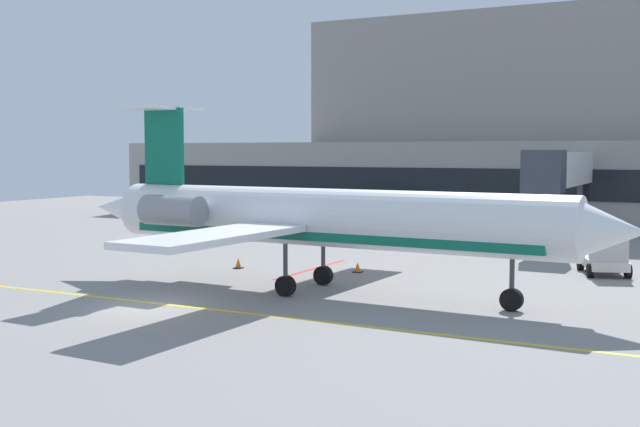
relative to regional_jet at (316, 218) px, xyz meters
name	(u,v)px	position (x,y,z in m)	size (l,w,h in m)	color
ground	(147,309)	(-4.31, -6.47, -3.38)	(120.00, 120.00, 0.11)	gray
terminal_building	(494,142)	(-2.70, 40.61, 3.85)	(71.49, 13.21, 18.87)	gray
jet_bridge_west	(563,170)	(6.30, 24.69, 1.66)	(2.40, 16.28, 6.38)	silver
regional_jet	(316,218)	(0.00, 0.00, 0.00)	(27.28, 20.61, 8.53)	white
baggage_tug	(243,225)	(-15.07, 17.46, -2.44)	(3.57, 3.41, 1.95)	silver
pushback_tractor	(606,258)	(10.99, 10.80, -2.42)	(3.04, 3.96, 1.96)	silver
belt_loader	(188,217)	(-22.82, 21.24, -2.37)	(4.25, 3.67, 2.11)	#19389E
fuel_tank	(308,212)	(-13.51, 24.72, -1.90)	(7.14, 2.86, 2.56)	white
safety_cone_alpha	(358,268)	(-0.65, 5.97, -3.08)	(0.47, 0.47, 0.55)	orange
safety_cone_bravo	(238,264)	(-6.97, 4.35, -3.08)	(0.47, 0.47, 0.55)	orange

